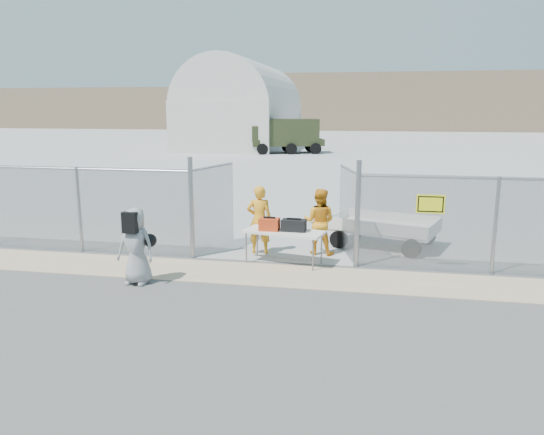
% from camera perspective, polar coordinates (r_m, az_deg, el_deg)
% --- Properties ---
extents(ground, '(160.00, 160.00, 0.00)m').
position_cam_1_polar(ground, '(10.96, -1.99, -7.74)').
color(ground, '#565656').
extents(tarmac_inside, '(160.00, 80.00, 0.01)m').
position_cam_1_polar(tarmac_inside, '(52.25, 8.39, 7.63)').
color(tarmac_inside, '#A6A6A4').
rests_on(tarmac_inside, ground).
extents(dirt_strip, '(44.00, 1.60, 0.01)m').
position_cam_1_polar(dirt_strip, '(11.89, -0.92, -6.13)').
color(dirt_strip, tan).
rests_on(dirt_strip, ground).
extents(distant_hills, '(140.00, 6.00, 9.00)m').
position_cam_1_polar(distant_hills, '(88.12, 12.91, 12.02)').
color(distant_hills, '#7F684F').
rests_on(distant_hills, ground).
extents(chain_link_fence, '(40.00, 0.20, 2.20)m').
position_cam_1_polar(chain_link_fence, '(12.56, 0.00, 0.00)').
color(chain_link_fence, gray).
rests_on(chain_link_fence, ground).
extents(quonset_hangar, '(9.00, 18.00, 8.00)m').
position_cam_1_polar(quonset_hangar, '(51.57, -3.01, 12.12)').
color(quonset_hangar, beige).
rests_on(quonset_hangar, ground).
extents(folding_table, '(2.01, 1.16, 0.80)m').
position_cam_1_polar(folding_table, '(12.62, 1.28, -3.20)').
color(folding_table, white).
rests_on(folding_table, ground).
extents(orange_bag, '(0.47, 0.32, 0.29)m').
position_cam_1_polar(orange_bag, '(12.53, -0.29, -0.74)').
color(orange_bag, red).
rests_on(orange_bag, folding_table).
extents(black_duffel, '(0.58, 0.36, 0.27)m').
position_cam_1_polar(black_duffel, '(12.48, 2.36, -0.85)').
color(black_duffel, black).
rests_on(black_duffel, folding_table).
extents(security_worker_left, '(0.70, 0.51, 1.75)m').
position_cam_1_polar(security_worker_left, '(13.38, -1.38, -0.26)').
color(security_worker_left, orange).
rests_on(security_worker_left, ground).
extents(security_worker_right, '(0.89, 0.73, 1.68)m').
position_cam_1_polar(security_worker_right, '(13.38, 5.10, -0.44)').
color(security_worker_right, orange).
rests_on(security_worker_right, ground).
extents(visitor, '(0.83, 0.57, 1.63)m').
position_cam_1_polar(visitor, '(11.46, -14.43, -3.00)').
color(visitor, gray).
rests_on(visitor, ground).
extents(utility_trailer, '(3.94, 2.86, 0.86)m').
position_cam_1_polar(utility_trailer, '(14.48, 11.91, -1.39)').
color(utility_trailer, white).
rests_on(utility_trailer, ground).
extents(military_truck, '(6.15, 3.80, 2.75)m').
position_cam_1_polar(military_truck, '(43.27, 1.64, 8.73)').
color(military_truck, '#2D351B').
rests_on(military_truck, ground).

